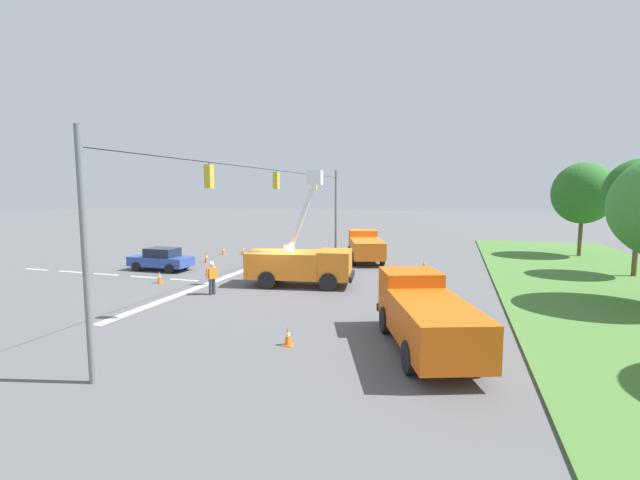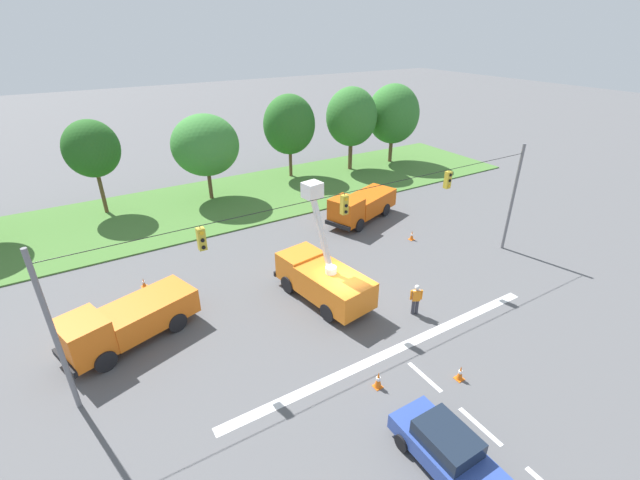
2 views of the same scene
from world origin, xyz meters
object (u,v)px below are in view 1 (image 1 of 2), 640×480
at_px(traffic_cone_mid_left, 223,250).
at_px(utility_truck_support_near, 365,246).
at_px(traffic_cone_lane_edge_a, 211,268).
at_px(tree_west, 640,194).
at_px(sedan_blue, 161,259).
at_px(traffic_cone_mid_right, 243,250).
at_px(traffic_cone_foreground_left, 159,277).
at_px(utility_truck_bucket_lift, 301,262).
at_px(traffic_cone_lane_edge_b, 288,336).
at_px(road_worker, 212,276).
at_px(tree_far_west, 583,193).
at_px(traffic_cone_near_bucket, 424,264).
at_px(traffic_cone_foreground_right, 206,257).
at_px(utility_truck_support_far, 425,314).

bearing_deg(traffic_cone_mid_left, utility_truck_support_near, 90.95).
bearing_deg(traffic_cone_lane_edge_a, tree_west, 105.35).
bearing_deg(sedan_blue, tree_west, 102.91).
height_order(utility_truck_support_near, traffic_cone_mid_right, utility_truck_support_near).
xyz_separation_m(sedan_blue, traffic_cone_mid_right, (-8.42, 1.84, -0.42)).
distance_m(sedan_blue, traffic_cone_mid_left, 7.92).
bearing_deg(traffic_cone_mid_left, traffic_cone_foreground_left, 11.74).
distance_m(traffic_cone_mid_left, traffic_cone_lane_edge_a, 9.03).
distance_m(utility_truck_bucket_lift, traffic_cone_lane_edge_b, 9.71).
relative_size(road_worker, traffic_cone_foreground_left, 2.46).
relative_size(tree_far_west, traffic_cone_mid_left, 10.43).
bearing_deg(traffic_cone_near_bucket, road_worker, -40.84).
bearing_deg(traffic_cone_foreground_left, tree_far_west, 125.64).
distance_m(road_worker, traffic_cone_foreground_right, 10.89).
xyz_separation_m(sedan_blue, traffic_cone_mid_left, (-7.91, 0.21, -0.42)).
xyz_separation_m(utility_truck_support_far, traffic_cone_foreground_right, (-13.75, -17.28, -0.86)).
height_order(traffic_cone_mid_left, traffic_cone_mid_right, traffic_cone_mid_left).
relative_size(tree_west, traffic_cone_foreground_right, 9.67).
bearing_deg(traffic_cone_near_bucket, tree_west, 91.42).
xyz_separation_m(utility_truck_support_near, traffic_cone_mid_right, (-0.31, -10.81, -0.83)).
relative_size(sedan_blue, road_worker, 2.43).
distance_m(utility_truck_support_far, traffic_cone_lane_edge_b, 4.83).
distance_m(utility_truck_support_near, traffic_cone_mid_right, 10.85).
relative_size(tree_far_west, utility_truck_support_far, 1.13).
relative_size(traffic_cone_foreground_right, traffic_cone_lane_edge_b, 1.11).
bearing_deg(traffic_cone_foreground_right, tree_west, 95.87).
xyz_separation_m(utility_truck_support_near, traffic_cone_lane_edge_b, (19.02, 1.08, -0.85)).
height_order(traffic_cone_mid_right, traffic_cone_lane_edge_a, traffic_cone_lane_edge_a).
bearing_deg(traffic_cone_lane_edge_a, utility_truck_support_far, 56.15).
relative_size(utility_truck_support_far, sedan_blue, 1.61).
relative_size(tree_west, traffic_cone_mid_left, 9.97).
height_order(tree_far_west, sedan_blue, tree_far_west).
bearing_deg(utility_truck_support_near, tree_west, 86.09).
relative_size(road_worker, traffic_cone_mid_left, 2.37).
xyz_separation_m(tree_west, utility_truck_support_near, (-1.20, -17.53, -4.08)).
bearing_deg(tree_far_west, traffic_cone_foreground_left, -54.36).
xyz_separation_m(traffic_cone_mid_left, traffic_cone_mid_right, (-0.52, 1.62, -0.00)).
bearing_deg(traffic_cone_lane_edge_b, sedan_blue, -128.45).
distance_m(utility_truck_bucket_lift, utility_truck_support_near, 9.97).
height_order(utility_truck_support_far, traffic_cone_foreground_right, utility_truck_support_far).
height_order(traffic_cone_mid_right, traffic_cone_lane_edge_b, traffic_cone_mid_right).
bearing_deg(utility_truck_support_far, utility_truck_support_near, -162.36).
xyz_separation_m(tree_west, sedan_blue, (6.92, -30.18, -4.49)).
height_order(utility_truck_support_near, traffic_cone_near_bucket, utility_truck_support_near).
xyz_separation_m(tree_far_west, road_worker, (20.65, -22.08, -4.29)).
relative_size(utility_truck_bucket_lift, sedan_blue, 1.53).
height_order(utility_truck_support_far, traffic_cone_foreground_left, utility_truck_support_far).
bearing_deg(tree_west, traffic_cone_mid_left, -91.90).
height_order(utility_truck_support_far, traffic_cone_near_bucket, utility_truck_support_far).
relative_size(traffic_cone_lane_edge_a, traffic_cone_lane_edge_b, 1.17).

